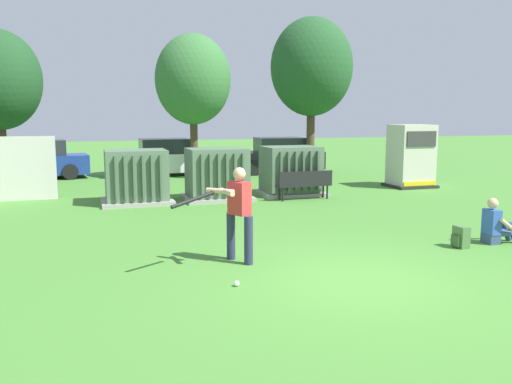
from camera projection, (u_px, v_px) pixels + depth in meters
ground_plane at (357, 281)px, 8.59m from camera, size 96.00×96.00×0.00m
transformer_west at (136, 177)px, 16.02m from camera, size 2.10×1.70×1.62m
transformer_mid_west at (217, 175)px, 16.71m from camera, size 2.10×1.70×1.62m
transformer_mid_east at (291, 171)px, 17.71m from camera, size 2.10×1.70×1.62m
generator_enclosure at (411, 156)px, 19.59m from camera, size 1.60×1.40×2.30m
park_bench at (305, 183)px, 16.71m from camera, size 1.81×0.45×0.92m
batter at (237, 210)px, 9.56m from camera, size 1.54×0.97×1.74m
sports_ball at (237, 284)px, 8.33m from camera, size 0.09×0.09×0.09m
seated_spectator at (495, 225)px, 11.10m from camera, size 0.73×0.56×0.96m
backpack at (461, 237)px, 10.74m from camera, size 0.27×0.33×0.44m
tree_center_left at (193, 80)px, 21.80m from camera, size 3.11×3.11×5.94m
tree_center_right at (312, 67)px, 23.14m from camera, size 3.58×3.58×6.85m
parked_car_leftmost at (36, 161)px, 22.10m from camera, size 4.36×2.26×1.62m
parked_car_left_of_center at (163, 158)px, 23.33m from camera, size 4.23×1.98×1.62m
parked_car_right_of_center at (277, 156)px, 24.43m from camera, size 4.28×2.09×1.62m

